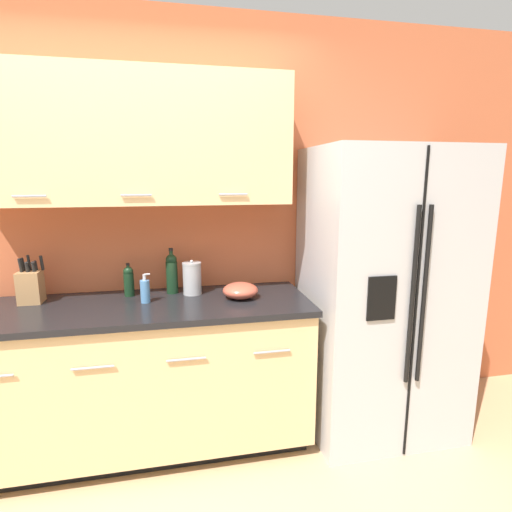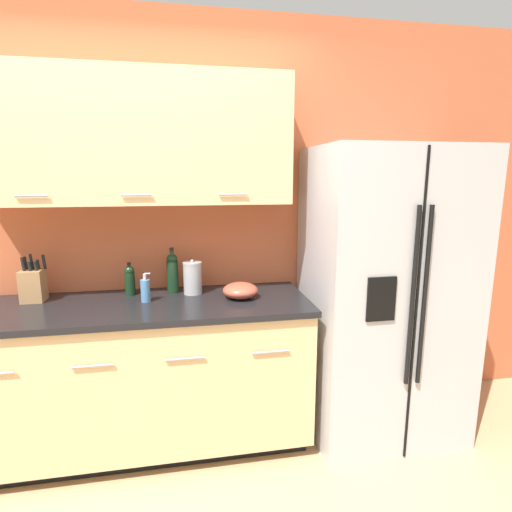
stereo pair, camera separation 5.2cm
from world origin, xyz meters
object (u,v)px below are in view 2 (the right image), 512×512
at_px(refrigerator, 383,294).
at_px(knife_block, 33,285).
at_px(soap_dispenser, 145,290).
at_px(steel_canister, 193,278).
at_px(oil_bottle, 130,280).
at_px(wine_bottle, 173,272).
at_px(mixing_bowl, 240,290).

distance_m(refrigerator, knife_block, 2.10).
relative_size(soap_dispenser, steel_canister, 0.79).
distance_m(refrigerator, soap_dispenser, 1.45).
bearing_deg(oil_bottle, wine_bottle, 2.43).
height_order(soap_dispenser, oil_bottle, oil_bottle).
distance_m(wine_bottle, mixing_bowl, 0.45).
height_order(wine_bottle, soap_dispenser, wine_bottle).
height_order(oil_bottle, steel_canister, steel_canister).
relative_size(oil_bottle, steel_canister, 0.94).
bearing_deg(refrigerator, steel_canister, 171.09).
height_order(refrigerator, mixing_bowl, refrigerator).
relative_size(refrigerator, steel_canister, 8.35).
height_order(oil_bottle, mixing_bowl, oil_bottle).
relative_size(steel_canister, mixing_bowl, 1.02).
height_order(refrigerator, soap_dispenser, refrigerator).
bearing_deg(steel_canister, wine_bottle, 158.23).
relative_size(knife_block, soap_dispenser, 1.62).
bearing_deg(refrigerator, knife_block, 174.67).
xyz_separation_m(knife_block, soap_dispenser, (0.64, -0.13, -0.03)).
distance_m(oil_bottle, mixing_bowl, 0.68).
relative_size(refrigerator, soap_dispenser, 10.52).
relative_size(wine_bottle, soap_dispenser, 1.66).
bearing_deg(mixing_bowl, wine_bottle, 154.39).
xyz_separation_m(refrigerator, wine_bottle, (-1.29, 0.23, 0.14)).
xyz_separation_m(refrigerator, soap_dispenser, (-1.45, 0.07, 0.08)).
distance_m(knife_block, soap_dispenser, 0.65).
bearing_deg(knife_block, oil_bottle, 2.91).
xyz_separation_m(knife_block, mixing_bowl, (1.18, -0.15, -0.05)).
bearing_deg(knife_block, soap_dispenser, -11.32).
bearing_deg(soap_dispenser, steel_canister, 23.28).
xyz_separation_m(wine_bottle, oil_bottle, (-0.26, -0.01, -0.03)).
height_order(wine_bottle, steel_canister, wine_bottle).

